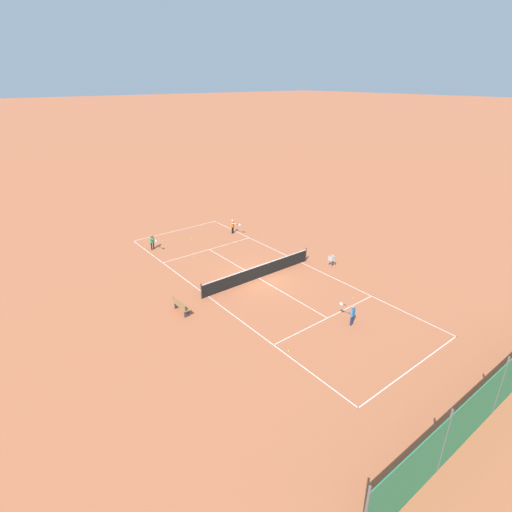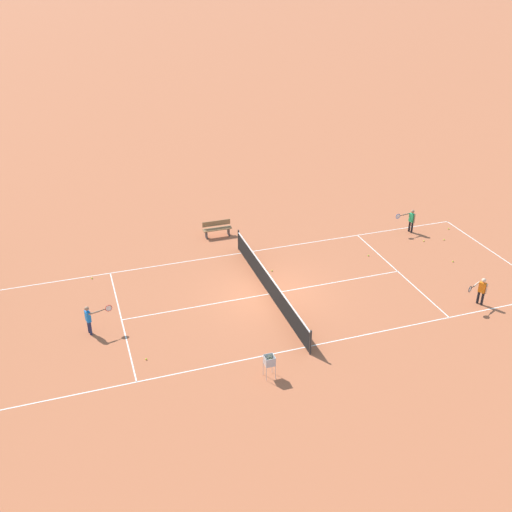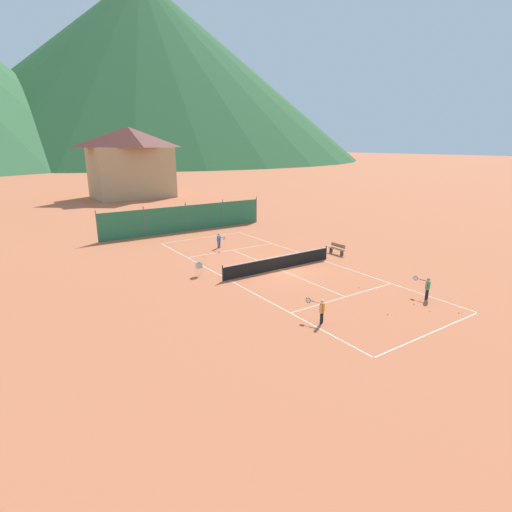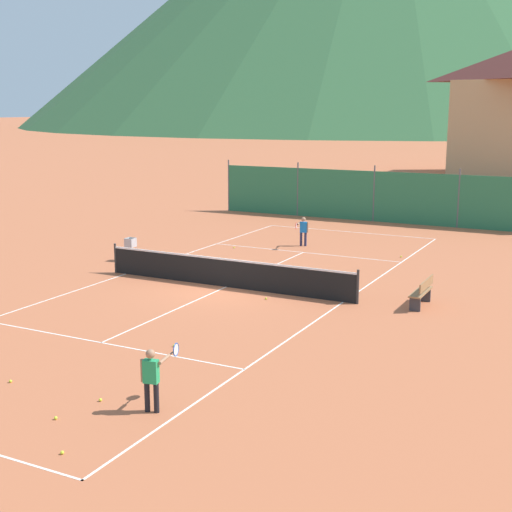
# 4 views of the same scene
# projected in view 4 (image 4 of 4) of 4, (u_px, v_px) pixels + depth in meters

# --- Properties ---
(ground_plane) EXTENTS (600.00, 600.00, 0.00)m
(ground_plane) POSITION_uv_depth(u_px,v_px,m) (226.00, 287.00, 23.55)
(ground_plane) COLOR #B7603D
(court_line_markings) EXTENTS (8.25, 23.85, 0.01)m
(court_line_markings) POSITION_uv_depth(u_px,v_px,m) (226.00, 287.00, 23.55)
(court_line_markings) COLOR white
(court_line_markings) RESTS_ON ground
(tennis_net) EXTENTS (9.18, 0.08, 1.06)m
(tennis_net) POSITION_uv_depth(u_px,v_px,m) (226.00, 272.00, 23.44)
(tennis_net) COLOR #2D2D2D
(tennis_net) RESTS_ON ground
(windscreen_fence_far) EXTENTS (17.28, 0.08, 2.90)m
(windscreen_fence_far) POSITION_uv_depth(u_px,v_px,m) (374.00, 196.00, 36.77)
(windscreen_fence_far) COLOR #2D754C
(windscreen_fence_far) RESTS_ON ground
(player_near_baseline) EXTENTS (0.41, 1.07, 1.25)m
(player_near_baseline) POSITION_uv_depth(u_px,v_px,m) (303.00, 229.00, 30.30)
(player_near_baseline) COLOR #23284C
(player_near_baseline) RESTS_ON ground
(player_far_baseline) EXTENTS (0.43, 1.09, 1.28)m
(player_far_baseline) POSITION_uv_depth(u_px,v_px,m) (152.00, 375.00, 13.79)
(player_far_baseline) COLOR black
(player_far_baseline) RESTS_ON ground
(tennis_ball_far_corner) EXTENTS (0.07, 0.07, 0.07)m
(tennis_ball_far_corner) POSITION_uv_depth(u_px,v_px,m) (174.00, 346.00, 17.66)
(tennis_ball_far_corner) COLOR #CCE033
(tennis_ball_far_corner) RESTS_ON ground
(tennis_ball_service_box) EXTENTS (0.07, 0.07, 0.07)m
(tennis_ball_service_box) POSITION_uv_depth(u_px,v_px,m) (100.00, 400.00, 14.39)
(tennis_ball_service_box) COLOR #CCE033
(tennis_ball_service_box) RESTS_ON ground
(tennis_ball_by_net_right) EXTENTS (0.07, 0.07, 0.07)m
(tennis_ball_by_net_right) POSITION_uv_depth(u_px,v_px,m) (401.00, 257.00, 28.14)
(tennis_ball_by_net_right) COLOR #CCE033
(tennis_ball_by_net_right) RESTS_ON ground
(tennis_ball_near_corner) EXTENTS (0.07, 0.07, 0.07)m
(tennis_ball_near_corner) POSITION_uv_depth(u_px,v_px,m) (56.00, 418.00, 13.55)
(tennis_ball_near_corner) COLOR #CCE033
(tennis_ball_near_corner) RESTS_ON ground
(tennis_ball_alley_left) EXTENTS (0.07, 0.07, 0.07)m
(tennis_ball_alley_left) POSITION_uv_depth(u_px,v_px,m) (266.00, 299.00, 21.99)
(tennis_ball_alley_left) COLOR #CCE033
(tennis_ball_alley_left) RESTS_ON ground
(tennis_ball_by_net_left) EXTENTS (0.07, 0.07, 0.07)m
(tennis_ball_by_net_left) POSITION_uv_depth(u_px,v_px,m) (62.00, 453.00, 12.19)
(tennis_ball_by_net_left) COLOR #CCE033
(tennis_ball_by_net_left) RESTS_ON ground
(tennis_ball_alley_right) EXTENTS (0.07, 0.07, 0.07)m
(tennis_ball_alley_right) POSITION_uv_depth(u_px,v_px,m) (234.00, 247.00, 29.97)
(tennis_ball_alley_right) COLOR #CCE033
(tennis_ball_alley_right) RESTS_ON ground
(tennis_ball_mid_court) EXTENTS (0.07, 0.07, 0.07)m
(tennis_ball_mid_court) POSITION_uv_depth(u_px,v_px,m) (10.00, 381.00, 15.37)
(tennis_ball_mid_court) COLOR #CCE033
(tennis_ball_mid_court) RESTS_ON ground
(ball_hopper) EXTENTS (0.36, 0.36, 0.89)m
(ball_hopper) POSITION_uv_depth(u_px,v_px,m) (130.00, 244.00, 27.42)
(ball_hopper) COLOR #B7B7BC
(ball_hopper) RESTS_ON ground
(courtside_bench) EXTENTS (0.36, 1.50, 0.84)m
(courtside_bench) POSITION_uv_depth(u_px,v_px,m) (422.00, 292.00, 21.16)
(courtside_bench) COLOR olive
(courtside_bench) RESTS_ON ground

